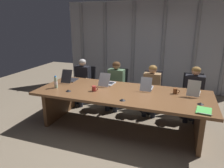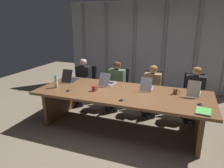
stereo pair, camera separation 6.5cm
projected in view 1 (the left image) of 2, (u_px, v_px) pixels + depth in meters
ground_plane at (121, 126)px, 4.24m from camera, size 11.07×11.07×0.00m
conference_table at (122, 99)px, 4.07m from camera, size 3.42×1.32×0.76m
curtain_backdrop at (148, 46)px, 6.33m from camera, size 5.35×0.17×2.71m
laptop_left_end at (70, 79)px, 4.72m from camera, size 0.27×0.48×0.30m
laptop_left_mid at (107, 82)px, 4.46m from camera, size 0.28×0.46×0.29m
laptop_center at (147, 86)px, 4.17m from camera, size 0.24×0.43×0.28m
laptop_right_mid at (194, 91)px, 3.86m from camera, size 0.28×0.45×0.31m
office_chair_left_end at (86, 88)px, 5.54m from camera, size 0.60×0.61×0.94m
office_chair_left_mid at (117, 92)px, 5.25m from camera, size 0.60×0.60×0.94m
office_chair_center at (152, 96)px, 4.97m from camera, size 0.60×0.60×0.94m
office_chair_right_mid at (192, 100)px, 4.67m from camera, size 0.60×0.60×0.96m
person_left_end at (82, 79)px, 5.32m from camera, size 0.39×0.55×1.16m
person_left_mid at (115, 82)px, 5.02m from camera, size 0.40×0.55×1.16m
person_center at (151, 87)px, 4.74m from camera, size 0.41×0.55×1.13m
person_right_mid at (194, 90)px, 4.44m from camera, size 0.44×0.56×1.16m
water_bottle_primary at (56, 82)px, 4.23m from camera, size 0.07×0.07×0.26m
coffee_mug_near at (94, 88)px, 4.05m from camera, size 0.13×0.08×0.10m
coffee_mug_far at (175, 91)px, 3.90m from camera, size 0.13×0.08×0.10m
conference_mic_left_side at (68, 90)px, 4.04m from camera, size 0.11×0.11×0.03m
conference_mic_middle at (201, 103)px, 3.40m from camera, size 0.11×0.11×0.03m
conference_mic_right_side at (122, 100)px, 3.57m from camera, size 0.11×0.11×0.03m
spiral_notepad at (204, 111)px, 3.15m from camera, size 0.26×0.33×0.03m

